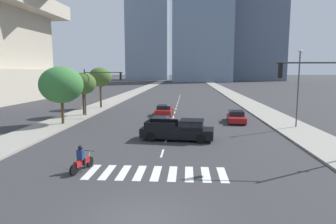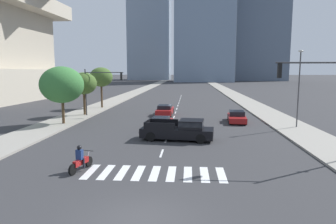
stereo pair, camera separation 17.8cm
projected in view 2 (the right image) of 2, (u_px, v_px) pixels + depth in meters
name	position (u px, v px, depth m)	size (l,w,h in m)	color
ground_plane	(139.00, 221.00, 11.18)	(800.00, 800.00, 0.00)	#333335
sidewalk_east	(265.00, 112.00, 39.96)	(4.00, 260.00, 0.15)	gray
sidewalk_west	(90.00, 110.00, 41.66)	(4.00, 260.00, 0.15)	gray
crosswalk_near	(155.00, 173.00, 16.37)	(7.65, 2.48, 0.01)	silver
lane_divider_center	(177.00, 109.00, 44.03)	(0.14, 50.00, 0.01)	silver
motorcycle_lead	(81.00, 161.00, 16.69)	(0.85, 2.10, 1.49)	black
pickup_truck	(181.00, 130.00, 24.14)	(5.98, 2.68, 1.67)	black
sedan_red_0	(161.00, 123.00, 28.67)	(2.05, 4.55, 1.18)	maroon
sedan_red_1	(165.00, 110.00, 37.84)	(2.03, 4.76, 1.28)	maroon
sedan_red_2	(237.00, 117.00, 32.60)	(2.16, 4.62, 1.21)	maroon
traffic_signal_near	(320.00, 90.00, 17.72)	(4.41, 0.28, 6.27)	#333335
traffic_signal_far	(100.00, 84.00, 36.09)	(4.96, 0.28, 5.59)	#333335
street_lamp_east	(299.00, 83.00, 28.45)	(0.50, 0.24, 7.33)	#3F3F42
street_tree_nearest	(62.00, 85.00, 30.46)	(4.37, 4.37, 5.84)	#4C3823
street_tree_second	(84.00, 84.00, 36.73)	(3.16, 3.16, 5.20)	#4C3823
street_tree_third	(101.00, 77.00, 43.95)	(3.33, 3.33, 5.89)	#4C3823
office_tower_left_skyline	(150.00, 3.00, 182.09)	(24.88, 22.41, 93.23)	#8C9EB2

